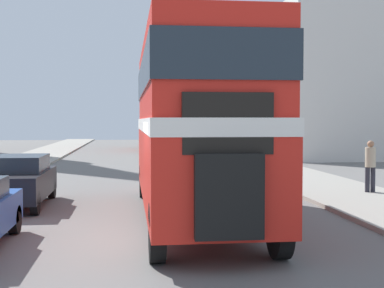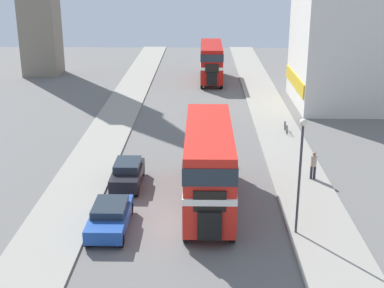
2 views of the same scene
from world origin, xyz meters
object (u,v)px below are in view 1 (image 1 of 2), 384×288
at_px(double_decker_bus, 192,115).
at_px(bicycle_on_pavement, 282,160).
at_px(pedestrian_walking, 370,163).
at_px(bus_distant, 155,121).
at_px(car_parked_mid, 19,180).

relative_size(double_decker_bus, bicycle_on_pavement, 5.82).
relative_size(double_decker_bus, pedestrian_walking, 5.88).
distance_m(bus_distant, bicycle_on_pavement, 20.39).
xyz_separation_m(double_decker_bus, pedestrian_walking, (6.48, 3.55, -1.56)).
distance_m(double_decker_bus, bicycle_on_pavement, 14.70).
bearing_deg(pedestrian_walking, car_parked_mid, -175.33).
height_order(double_decker_bus, pedestrian_walking, double_decker_bus).
distance_m(car_parked_mid, bicycle_on_pavement, 15.28).
bearing_deg(car_parked_mid, pedestrian_walking, 4.67).
height_order(bus_distant, car_parked_mid, bus_distant).
bearing_deg(pedestrian_walking, bus_distant, 101.36).
bearing_deg(bus_distant, car_parked_mid, -100.35).
height_order(car_parked_mid, pedestrian_walking, pedestrian_walking).
bearing_deg(car_parked_mid, bus_distant, 79.65).
relative_size(bus_distant, car_parked_mid, 2.42).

